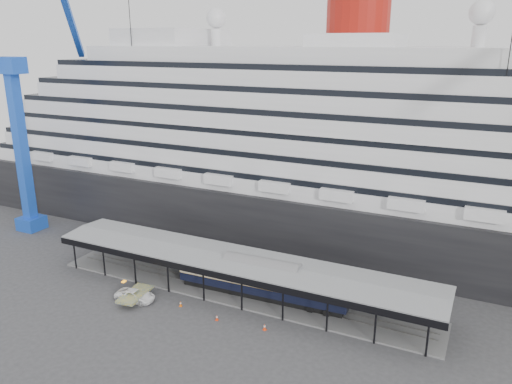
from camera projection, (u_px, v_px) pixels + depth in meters
ground at (219, 308)px, 65.70m from camera, size 200.00×200.00×0.00m
cruise_ship at (307, 132)px, 87.94m from camera, size 130.00×30.00×43.90m
platform_canopy at (237, 276)px, 69.33m from camera, size 56.00×9.18×5.30m
crane_blue at (24, 123)px, 87.82m from camera, size 22.63×19.19×47.60m
port_truck at (135, 295)px, 67.43m from camera, size 5.70×3.14×1.51m
pullman_carriage at (262, 279)px, 67.58m from camera, size 24.25×4.01×23.71m
traffic_cone_left at (181, 304)px, 66.08m from camera, size 0.49×0.49×0.74m
traffic_cone_mid at (217, 318)px, 62.79m from camera, size 0.45×0.45×0.73m
traffic_cone_right at (265, 327)px, 60.65m from camera, size 0.53×0.53×0.82m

